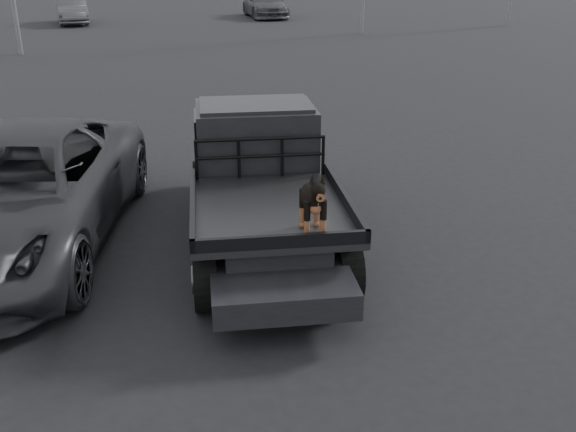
{
  "coord_description": "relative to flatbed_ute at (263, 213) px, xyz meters",
  "views": [
    {
      "loc": [
        -1.44,
        -6.92,
        3.87
      ],
      "look_at": [
        -0.6,
        -0.68,
        1.24
      ],
      "focal_mm": 40.0,
      "sensor_mm": 36.0,
      "label": 1
    }
  ],
  "objects": [
    {
      "name": "distant_car_b",
      "position": [
        3.32,
        32.21,
        0.29
      ],
      "size": [
        2.65,
        5.37,
        1.5
      ],
      "primitive_type": "imported",
      "rotation": [
        0.0,
        0.0,
        0.11
      ],
      "color": "#46464B",
      "rests_on": "ground"
    },
    {
      "name": "headache_rack",
      "position": [
        0.0,
        0.2,
        0.74
      ],
      "size": [
        1.8,
        0.08,
        0.55
      ],
      "primitive_type": null,
      "color": "black",
      "rests_on": "flatbed_ute"
    },
    {
      "name": "ground",
      "position": [
        0.68,
        -1.34,
        -0.46
      ],
      "size": [
        120.0,
        120.0,
        0.0
      ],
      "primitive_type": "plane",
      "color": "black",
      "rests_on": "ground"
    },
    {
      "name": "ute_cab",
      "position": [
        0.0,
        0.95,
        0.9
      ],
      "size": [
        1.72,
        1.3,
        0.88
      ],
      "primitive_type": null,
      "color": "black",
      "rests_on": "flatbed_ute"
    },
    {
      "name": "distant_car_a",
      "position": [
        -7.64,
        30.04,
        0.25
      ],
      "size": [
        2.41,
        4.55,
        1.42
      ],
      "primitive_type": "imported",
      "rotation": [
        0.0,
        0.0,
        0.22
      ],
      "color": "#48484D",
      "rests_on": "ground"
    },
    {
      "name": "flatbed_ute",
      "position": [
        0.0,
        0.0,
        0.0
      ],
      "size": [
        2.0,
        5.4,
        0.92
      ],
      "primitive_type": null,
      "color": "black",
      "rests_on": "ground"
    },
    {
      "name": "dog",
      "position": [
        0.39,
        -1.76,
        0.83
      ],
      "size": [
        0.32,
        0.6,
        0.74
      ],
      "primitive_type": null,
      "color": "black",
      "rests_on": "flatbed_ute"
    },
    {
      "name": "parked_suv",
      "position": [
        -3.35,
        0.32,
        0.35
      ],
      "size": [
        3.28,
        6.06,
        1.61
      ],
      "primitive_type": "imported",
      "rotation": [
        0.0,
        0.0,
        -0.11
      ],
      "color": "#303035",
      "rests_on": "ground"
    }
  ]
}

